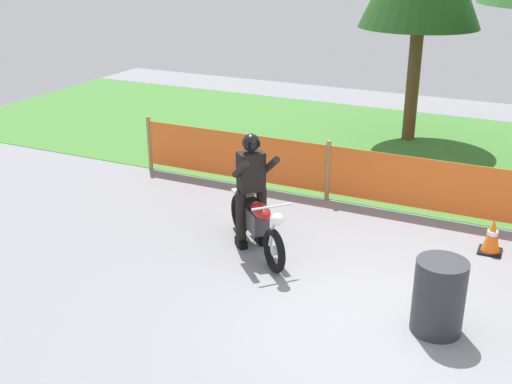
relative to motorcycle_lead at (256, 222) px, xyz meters
name	(u,v)px	position (x,y,z in m)	size (l,w,h in m)	color
ground	(377,321)	(2.07, -1.03, -0.46)	(24.00, 24.00, 0.02)	gray
grass_verge	(465,158)	(2.07, 5.63, -0.44)	(24.00, 6.68, 0.01)	#427A33
barrier_fence	(436,186)	(2.07, 2.29, 0.10)	(10.97, 0.08, 1.05)	#997547
motorcycle_lead	(256,222)	(0.00, 0.00, 0.00)	(1.49, 1.40, 0.92)	black
rider_lead	(251,184)	(-0.16, 0.14, 0.51)	(0.77, 0.76, 1.69)	black
traffic_cone	(492,236)	(3.05, 1.39, -0.19)	(0.32, 0.32, 0.53)	black
spare_drum	(439,296)	(2.71, -0.93, -0.01)	(0.58, 0.58, 0.88)	#2D2D33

